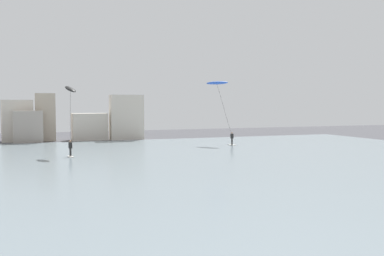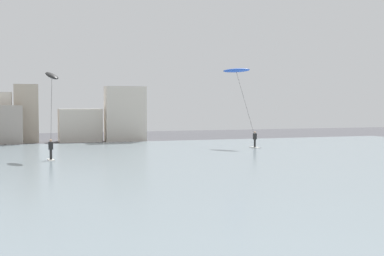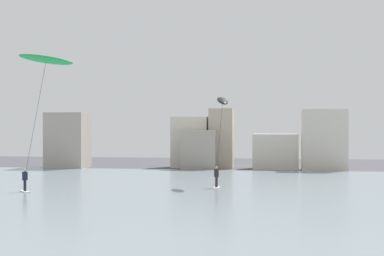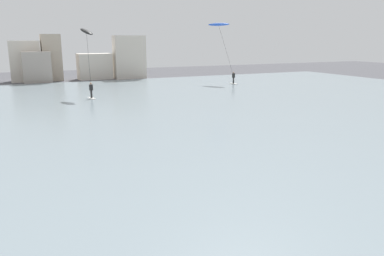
{
  "view_description": "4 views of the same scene",
  "coord_description": "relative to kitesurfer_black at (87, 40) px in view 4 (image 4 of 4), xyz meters",
  "views": [
    {
      "loc": [
        -5.55,
        -3.86,
        5.34
      ],
      "look_at": [
        0.82,
        13.1,
        4.31
      ],
      "focal_mm": 40.15,
      "sensor_mm": 36.0,
      "label": 1
    },
    {
      "loc": [
        -4.03,
        -1.1,
        4.5
      ],
      "look_at": [
        1.18,
        14.35,
        3.73
      ],
      "focal_mm": 47.08,
      "sensor_mm": 36.0,
      "label": 2
    },
    {
      "loc": [
        2.4,
        -1.84,
        4.81
      ],
      "look_at": [
        -0.16,
        15.13,
        4.75
      ],
      "focal_mm": 51.41,
      "sensor_mm": 36.0,
      "label": 3
    },
    {
      "loc": [
        -9.1,
        0.21,
        6.03
      ],
      "look_at": [
        -2.41,
        14.47,
        2.35
      ],
      "focal_mm": 35.52,
      "sensor_mm": 36.0,
      "label": 4
    }
  ],
  "objects": [
    {
      "name": "kitesurfer_blue",
      "position": [
        19.28,
        6.21,
        1.37
      ],
      "size": [
        2.74,
        5.45,
        8.23
      ],
      "color": "silver",
      "rests_on": "water_bay"
    },
    {
      "name": "water_bay",
      "position": [
        1.77,
        -10.54,
        -5.98
      ],
      "size": [
        84.0,
        52.0,
        0.1
      ],
      "primitive_type": "cube",
      "color": "gray",
      "rests_on": "ground"
    },
    {
      "name": "kitesurfer_black",
      "position": [
        0.0,
        0.0,
        0.0
      ],
      "size": [
        1.41,
        4.21,
        7.27
      ],
      "color": "silver",
      "rests_on": "water_bay"
    },
    {
      "name": "far_shore_buildings",
      "position": [
        -4.07,
        18.29,
        -3.23
      ],
      "size": [
        33.48,
        6.34,
        6.81
      ],
      "color": "#A89E93",
      "rests_on": "ground"
    }
  ]
}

